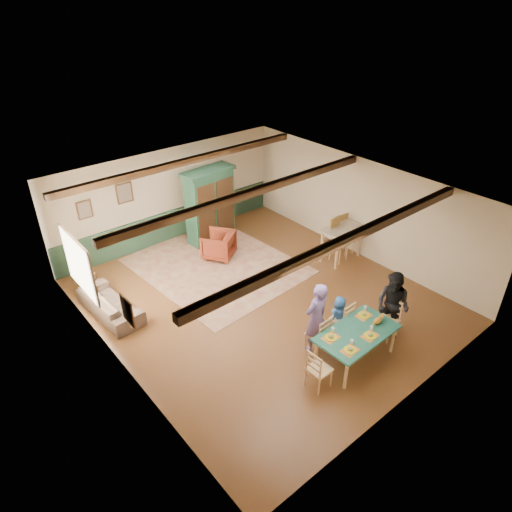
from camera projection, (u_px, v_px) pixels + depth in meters
floor at (260, 299)px, 10.92m from camera, size 8.00×8.00×0.00m
wall_back at (169, 196)px, 12.86m from camera, size 7.00×0.02×2.70m
wall_left at (114, 313)px, 8.31m from camera, size 0.02×8.00×2.70m
wall_right at (361, 208)px, 12.14m from camera, size 0.02×8.00×2.70m
ceiling at (261, 195)px, 9.53m from camera, size 7.00×8.00×0.02m
wainscot_back at (172, 224)px, 13.31m from camera, size 6.95×0.03×0.90m
ceiling_beam_front at (345, 240)px, 8.06m from camera, size 6.95×0.16×0.16m
ceiling_beam_mid at (249, 193)px, 9.84m from camera, size 6.95×0.16×0.16m
ceiling_beam_back at (184, 162)px, 11.55m from camera, size 6.95×0.16×0.16m
window_left at (78, 265)px, 9.34m from camera, size 0.06×1.60×1.30m
picture_left_wall at (128, 311)px, 7.72m from camera, size 0.04×0.42×0.52m
picture_back_a at (125, 193)px, 11.89m from camera, size 0.45×0.04×0.55m
picture_back_b at (85, 210)px, 11.37m from camera, size 0.38×0.04×0.48m
dining_table at (355, 346)px, 9.02m from camera, size 1.69×0.97×0.70m
dining_chair_far_left at (318, 334)px, 9.20m from camera, size 0.40×0.42×0.88m
dining_chair_far_right at (341, 318)px, 9.62m from camera, size 0.40×0.42×0.88m
dining_chair_end_left at (319, 368)px, 8.37m from camera, size 0.42×0.40×0.88m
dining_chair_end_right at (388, 320)px, 9.58m from camera, size 0.42×0.40×0.88m
person_man at (316, 318)px, 9.06m from camera, size 0.59×0.40×1.60m
person_woman at (393, 305)px, 9.46m from camera, size 0.60×0.76×1.53m
person_child at (339, 316)px, 9.65m from camera, size 0.46×0.31×0.93m
cat at (378, 320)px, 9.03m from camera, size 0.34×0.14×0.17m
place_setting_near_left at (350, 348)px, 8.38m from camera, size 0.38×0.29×0.11m
place_setting_near_center at (370, 334)px, 8.72m from camera, size 0.38×0.29×0.11m
place_setting_far_left at (331, 336)px, 8.68m from camera, size 0.38×0.29×0.11m
place_setting_far_right at (364, 314)px, 9.25m from camera, size 0.38×0.29×0.11m
area_rug at (217, 266)px, 12.21m from camera, size 3.82×4.44×0.01m
armoire at (210, 205)px, 12.94m from camera, size 1.57×0.73×2.15m
armchair at (218, 245)px, 12.44m from camera, size 1.10×1.11×0.74m
sofa at (110, 304)px, 10.33m from camera, size 0.86×1.91×0.54m
end_table at (87, 280)px, 11.16m from camera, size 0.48×0.48×0.53m
table_lamp at (83, 263)px, 10.90m from camera, size 0.30×0.30×0.48m
counter_table at (341, 244)px, 12.29m from camera, size 1.17×0.72×0.95m
bar_stool_left at (340, 240)px, 12.15m from camera, size 0.48×0.51×1.23m
bar_stool_right at (347, 235)px, 12.53m from camera, size 0.41×0.44×1.11m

